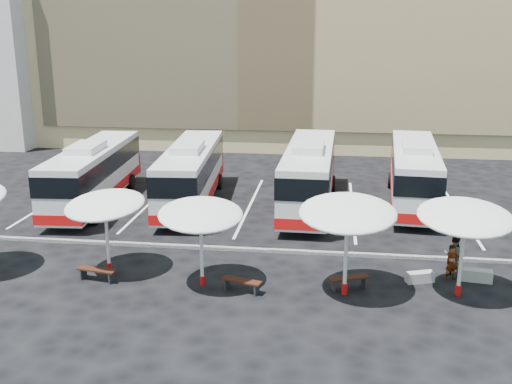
# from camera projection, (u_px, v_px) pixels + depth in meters

# --- Properties ---
(ground) EXTENTS (120.00, 120.00, 0.00)m
(ground) POSITION_uv_depth(u_px,v_px,m) (226.00, 254.00, 27.77)
(ground) COLOR black
(ground) RESTS_ON ground
(sandstone_building) EXTENTS (42.00, 18.25, 29.60)m
(sandstone_building) POSITION_uv_depth(u_px,v_px,m) (286.00, 0.00, 54.90)
(sandstone_building) COLOR tan
(sandstone_building) RESTS_ON ground
(curb_divider) EXTENTS (34.00, 0.25, 0.15)m
(curb_divider) POSITION_uv_depth(u_px,v_px,m) (228.00, 249.00, 28.23)
(curb_divider) COLOR black
(curb_divider) RESTS_ON ground
(bay_lines) EXTENTS (24.15, 12.00, 0.01)m
(bay_lines) POSITION_uv_depth(u_px,v_px,m) (250.00, 205.00, 35.42)
(bay_lines) COLOR white
(bay_lines) RESTS_ON ground
(bus_0) EXTENTS (3.37, 12.05, 3.78)m
(bus_0) POSITION_uv_depth(u_px,v_px,m) (94.00, 172.00, 35.28)
(bus_0) COLOR silver
(bus_0) RESTS_ON ground
(bus_1) EXTENTS (3.47, 12.13, 3.80)m
(bus_1) POSITION_uv_depth(u_px,v_px,m) (191.00, 172.00, 35.27)
(bus_1) COLOR silver
(bus_1) RESTS_ON ground
(bus_2) EXTENTS (3.10, 12.47, 3.94)m
(bus_2) POSITION_uv_depth(u_px,v_px,m) (309.00, 173.00, 34.69)
(bus_2) COLOR silver
(bus_2) RESTS_ON ground
(bus_3) EXTENTS (3.49, 12.12, 3.79)m
(bus_3) POSITION_uv_depth(u_px,v_px,m) (414.00, 171.00, 35.34)
(bus_3) COLOR silver
(bus_3) RESTS_ON ground
(sunshade_1) EXTENTS (4.09, 4.12, 3.50)m
(sunshade_1) POSITION_uv_depth(u_px,v_px,m) (105.00, 205.00, 24.98)
(sunshade_1) COLOR silver
(sunshade_1) RESTS_ON ground
(sunshade_2) EXTENTS (4.27, 4.30, 3.54)m
(sunshade_2) POSITION_uv_depth(u_px,v_px,m) (201.00, 215.00, 23.61)
(sunshade_2) COLOR silver
(sunshade_2) RESTS_ON ground
(sunshade_3) EXTENTS (3.79, 3.84, 3.92)m
(sunshade_3) POSITION_uv_depth(u_px,v_px,m) (348.00, 213.00, 22.73)
(sunshade_3) COLOR silver
(sunshade_3) RESTS_ON ground
(sunshade_4) EXTENTS (3.76, 3.80, 3.78)m
(sunshade_4) POSITION_uv_depth(u_px,v_px,m) (465.00, 217.00, 22.63)
(sunshade_4) COLOR silver
(sunshade_4) RESTS_ON ground
(wood_bench_1) EXTENTS (1.73, 0.74, 0.51)m
(wood_bench_1) POSITION_uv_depth(u_px,v_px,m) (97.00, 272.00, 24.75)
(wood_bench_1) COLOR black
(wood_bench_1) RESTS_ON ground
(wood_bench_2) EXTENTS (1.69, 0.89, 0.50)m
(wood_bench_2) POSITION_uv_depth(u_px,v_px,m) (242.00, 283.00, 23.70)
(wood_bench_2) COLOR black
(wood_bench_2) RESTS_ON ground
(wood_bench_3) EXTENTS (1.70, 1.02, 0.51)m
(wood_bench_3) POSITION_uv_depth(u_px,v_px,m) (349.00, 280.00, 23.96)
(wood_bench_3) COLOR black
(wood_bench_3) RESTS_ON ground
(conc_bench_0) EXTENTS (1.23, 0.76, 0.44)m
(conc_bench_0) POSITION_uv_depth(u_px,v_px,m) (420.00, 277.00, 24.63)
(conc_bench_0) COLOR #989892
(conc_bench_0) RESTS_ON ground
(conc_bench_1) EXTENTS (1.38, 0.64, 0.50)m
(conc_bench_1) POSITION_uv_depth(u_px,v_px,m) (475.00, 275.00, 24.74)
(conc_bench_1) COLOR #989892
(conc_bench_1) RESTS_ON ground
(passenger_0) EXTENTS (0.65, 0.55, 1.53)m
(passenger_0) POSITION_uv_depth(u_px,v_px,m) (452.00, 262.00, 24.74)
(passenger_0) COLOR black
(passenger_0) RESTS_ON ground
(passenger_1) EXTENTS (1.00, 0.89, 1.70)m
(passenger_1) POSITION_uv_depth(u_px,v_px,m) (454.00, 255.00, 25.27)
(passenger_1) COLOR black
(passenger_1) RESTS_ON ground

